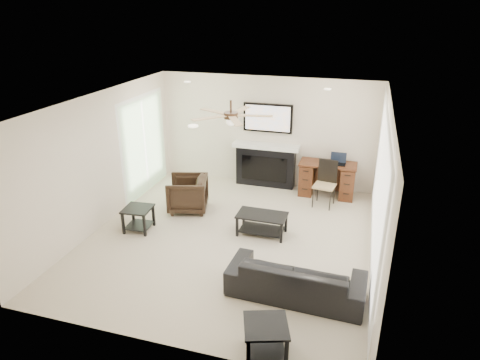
{
  "coord_description": "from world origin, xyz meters",
  "views": [
    {
      "loc": [
        2.11,
        -6.46,
        3.94
      ],
      "look_at": [
        0.13,
        0.18,
        1.08
      ],
      "focal_mm": 32.0,
      "sensor_mm": 36.0,
      "label": 1
    }
  ],
  "objects_px": {
    "armchair": "(188,194)",
    "fireplace_unit": "(266,146)",
    "desk": "(327,179)",
    "coffee_table": "(262,224)",
    "sofa": "(296,278)"
  },
  "relations": [
    {
      "from": "armchair",
      "to": "fireplace_unit",
      "type": "distance_m",
      "value": 2.19
    },
    {
      "from": "armchair",
      "to": "desk",
      "type": "xyz_separation_m",
      "value": [
        2.65,
        1.54,
        0.02
      ]
    },
    {
      "from": "coffee_table",
      "to": "desk",
      "type": "height_order",
      "value": "desk"
    },
    {
      "from": "fireplace_unit",
      "to": "desk",
      "type": "distance_m",
      "value": 1.55
    },
    {
      "from": "sofa",
      "to": "coffee_table",
      "type": "height_order",
      "value": "sofa"
    },
    {
      "from": "coffee_table",
      "to": "fireplace_unit",
      "type": "height_order",
      "value": "fireplace_unit"
    },
    {
      "from": "armchair",
      "to": "fireplace_unit",
      "type": "xyz_separation_m",
      "value": [
        1.22,
        1.72,
        0.6
      ]
    },
    {
      "from": "fireplace_unit",
      "to": "sofa",
      "type": "bearing_deg",
      "value": -70.4
    },
    {
      "from": "armchair",
      "to": "coffee_table",
      "type": "distance_m",
      "value": 1.79
    },
    {
      "from": "sofa",
      "to": "desk",
      "type": "distance_m",
      "value": 3.69
    },
    {
      "from": "coffee_table",
      "to": "fireplace_unit",
      "type": "bearing_deg",
      "value": 102.44
    },
    {
      "from": "sofa",
      "to": "desk",
      "type": "height_order",
      "value": "desk"
    },
    {
      "from": "sofa",
      "to": "armchair",
      "type": "distance_m",
      "value": 3.37
    },
    {
      "from": "coffee_table",
      "to": "desk",
      "type": "xyz_separation_m",
      "value": [
        0.95,
        2.09,
        0.18
      ]
    },
    {
      "from": "fireplace_unit",
      "to": "desk",
      "type": "bearing_deg",
      "value": -7.34
    }
  ]
}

